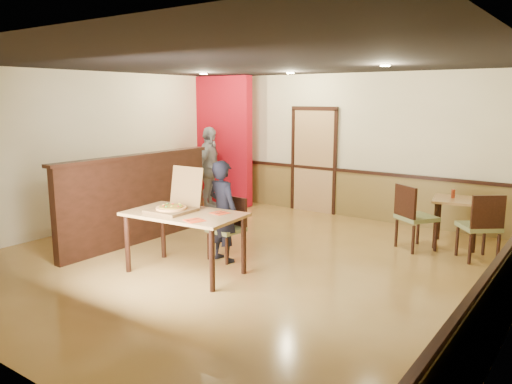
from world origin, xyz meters
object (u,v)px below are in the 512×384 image
Objects in this scene: main_table at (185,221)px; diner_chair at (229,226)px; pizza_box at (174,206)px; condiment at (453,194)px; passerby at (209,168)px; side_chair_left at (413,215)px; side_chair_right at (481,224)px; side_table at (457,210)px; diner at (223,211)px.

main_table is 0.88m from diner_chair.
pizza_box reaches higher than diner_chair.
passerby is at bearing -176.91° from condiment.
side_chair_left is 0.81m from condiment.
side_table is (-0.50, 0.61, 0.04)m from side_chair_right.
diner_chair is 0.98m from pizza_box.
main_table is 1.81× the size of diner_chair.
diner is (-2.54, -2.74, 0.15)m from side_table.
pizza_box is at bearing -129.10° from side_table.
side_chair_right is 0.68× the size of diner.
side_chair_right is at bearing -145.92° from side_chair_left.
diner_chair is 2.84m from side_chair_left.
side_table is at bearing 48.70° from pizza_box.
pizza_box is (-2.31, -2.83, 0.35)m from side_chair_left.
passerby reaches higher than main_table.
passerby is at bearing 120.74° from main_table.
passerby reaches higher than pizza_box.
diner_chair is at bearing -5.40° from side_chair_right.
condiment reaches higher than diner_chair.
side_chair_right is 1.19× the size of side_table.
main_table is 1.63× the size of side_chair_right.
side_chair_right is at bearing -50.78° from side_table.
diner_chair is 1.07× the size of side_table.
diner reaches higher than side_chair_right.
diner is 3.47m from passerby.
passerby is (-4.95, -0.24, 0.28)m from side_table.
pizza_box is (-3.29, -2.83, 0.36)m from side_chair_right.
side_table is at bearing -106.31° from passerby.
side_table is (2.54, 2.59, 0.09)m from diner_chair.
pizza_box is 4.58× the size of condiment.
side_table is 5.87× the size of condiment.
main_table is 1.94× the size of side_table.
main_table is 0.94× the size of passerby.
diner is at bearing -3.50° from side_chair_right.
diner_chair is 0.52× the size of passerby.
diner is 2.24× the size of pizza_box.
main_table is 4.21m from side_chair_right.
side_chair_left is 4.48m from passerby.
side_table is 3.73m from diner.
passerby is at bearing 121.67° from pizza_box.
diner_chair is 0.28m from diner.
pizza_box reaches higher than main_table.
diner is at bearing -84.28° from diner_chair.
side_chair_left is at bearing -38.28° from side_chair_right.
pizza_box reaches higher than side_chair_left.
diner_chair is 0.61× the size of diner.
condiment is (2.46, 2.75, 0.10)m from diner.
diner_chair is at bearing 77.84° from side_chair_left.
passerby is 3.85m from pizza_box.
passerby reaches higher than condiment.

